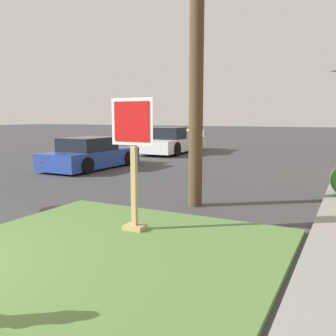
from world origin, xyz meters
name	(u,v)px	position (x,y,z in m)	size (l,w,h in m)	color
grass_corner_patch	(94,258)	(2.06, 1.97, 0.04)	(5.03, 5.31, 0.08)	#567F3D
stop_sign	(133,165)	(1.91, 3.27, 1.22)	(0.79, 0.30, 2.27)	tan
manhole_cover	(56,210)	(-0.53, 3.88, 0.01)	(0.70, 0.70, 0.02)	black
parked_sedan_blue	(91,155)	(-4.12, 9.52, 0.54)	(1.92, 4.39, 1.25)	#233D93
pickup_truck_white	(172,142)	(-4.03, 16.65, 0.62)	(2.27, 5.60, 1.48)	silver
utility_pole	(197,4)	(2.05, 5.66, 4.45)	(1.75, 0.32, 8.57)	#4C3823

